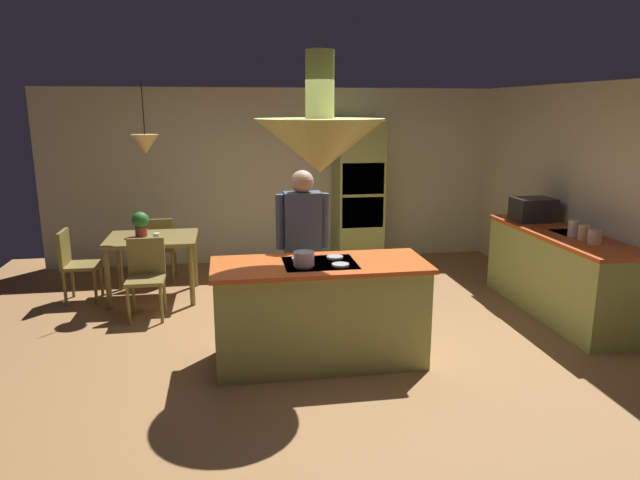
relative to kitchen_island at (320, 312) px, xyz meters
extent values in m
plane|color=#9E7042|center=(0.00, 0.20, -0.47)|extent=(8.16, 8.16, 0.00)
cube|color=beige|center=(0.00, 3.65, 0.80)|extent=(6.80, 0.10, 2.55)
cube|color=beige|center=(3.25, 0.60, 0.80)|extent=(0.10, 7.20, 2.55)
cube|color=#A8B259|center=(0.00, 0.00, -0.02)|extent=(1.86, 0.72, 0.90)
cube|color=#E05B23|center=(0.00, 0.00, 0.44)|extent=(1.92, 0.78, 0.04)
cube|color=black|center=(0.00, 0.00, 0.46)|extent=(0.64, 0.52, 0.01)
cylinder|color=#B2B2B7|center=(-0.16, -0.13, 0.47)|extent=(0.15, 0.15, 0.02)
cylinder|color=#B2B2B7|center=(0.16, -0.13, 0.47)|extent=(0.15, 0.15, 0.02)
cylinder|color=#B2B2B7|center=(-0.16, 0.13, 0.47)|extent=(0.15, 0.15, 0.02)
cylinder|color=#B2B2B7|center=(0.16, 0.13, 0.47)|extent=(0.15, 0.15, 0.02)
cube|color=#A8B259|center=(2.84, 0.80, -0.02)|extent=(0.62, 2.18, 0.90)
cube|color=#E05B23|center=(2.84, 0.80, 0.44)|extent=(0.66, 2.22, 0.04)
cube|color=#B2B2B7|center=(3.00, 0.80, 0.38)|extent=(0.48, 0.36, 0.16)
cube|color=#A8B259|center=(1.10, 3.25, 0.57)|extent=(0.66, 0.62, 2.09)
cube|color=black|center=(1.10, 2.96, 0.83)|extent=(0.60, 0.04, 0.44)
cube|color=black|center=(1.10, 2.96, 0.35)|extent=(0.60, 0.04, 0.44)
cube|color=olive|center=(-1.70, 2.10, 0.27)|extent=(1.05, 0.86, 0.04)
cylinder|color=olive|center=(-2.17, 1.73, -0.11)|extent=(0.06, 0.06, 0.72)
cylinder|color=olive|center=(-1.23, 1.73, -0.11)|extent=(0.06, 0.06, 0.72)
cylinder|color=olive|center=(-2.17, 2.47, -0.11)|extent=(0.06, 0.06, 0.72)
cylinder|color=olive|center=(-1.23, 2.47, -0.11)|extent=(0.06, 0.06, 0.72)
cylinder|color=tan|center=(-0.15, 0.66, -0.06)|extent=(0.14, 0.14, 0.83)
cylinder|color=tan|center=(0.03, 0.66, -0.06)|extent=(0.14, 0.14, 0.83)
cube|color=#3F4C66|center=(-0.06, 0.66, 0.68)|extent=(0.36, 0.22, 0.64)
cylinder|color=#3F4C66|center=(-0.28, 0.66, 0.71)|extent=(0.09, 0.09, 0.54)
cylinder|color=#3F4C66|center=(0.16, 0.66, 0.71)|extent=(0.09, 0.09, 0.54)
sphere|color=tan|center=(-0.06, 0.66, 1.10)|extent=(0.22, 0.22, 0.22)
cone|color=#A8B259|center=(0.00, 0.00, 1.49)|extent=(1.10, 1.10, 0.45)
cylinder|color=#A8B259|center=(0.00, 0.00, 1.99)|extent=(0.24, 0.24, 0.55)
cone|color=#E0B266|center=(-1.70, 2.10, 1.39)|extent=(0.32, 0.32, 0.22)
cylinder|color=black|center=(-1.70, 2.10, 1.80)|extent=(0.01, 0.01, 0.60)
cube|color=olive|center=(-1.70, 1.37, -0.03)|extent=(0.40, 0.40, 0.04)
cube|color=olive|center=(-1.70, 1.55, 0.19)|extent=(0.40, 0.04, 0.42)
cylinder|color=olive|center=(-1.87, 1.20, -0.26)|extent=(0.04, 0.04, 0.43)
cylinder|color=olive|center=(-1.53, 1.20, -0.26)|extent=(0.04, 0.04, 0.43)
cylinder|color=olive|center=(-1.87, 1.54, -0.26)|extent=(0.04, 0.04, 0.43)
cylinder|color=olive|center=(-1.53, 1.54, -0.26)|extent=(0.04, 0.04, 0.43)
cube|color=olive|center=(-1.70, 2.83, -0.03)|extent=(0.40, 0.40, 0.04)
cube|color=olive|center=(-1.70, 2.65, 0.19)|extent=(0.40, 0.04, 0.42)
cylinder|color=olive|center=(-1.53, 3.00, -0.26)|extent=(0.04, 0.04, 0.43)
cylinder|color=olive|center=(-1.87, 3.00, -0.26)|extent=(0.04, 0.04, 0.43)
cylinder|color=olive|center=(-1.53, 2.66, -0.26)|extent=(0.04, 0.04, 0.43)
cylinder|color=olive|center=(-1.87, 2.66, -0.26)|extent=(0.04, 0.04, 0.43)
cube|color=olive|center=(-2.53, 2.10, -0.03)|extent=(0.40, 0.40, 0.04)
cube|color=olive|center=(-2.71, 2.10, 0.19)|extent=(0.04, 0.40, 0.42)
cylinder|color=olive|center=(-2.36, 1.93, -0.26)|extent=(0.04, 0.04, 0.43)
cylinder|color=olive|center=(-2.36, 2.27, -0.26)|extent=(0.04, 0.04, 0.43)
cylinder|color=olive|center=(-2.70, 1.93, -0.26)|extent=(0.04, 0.04, 0.43)
cylinder|color=olive|center=(-2.70, 2.27, -0.26)|extent=(0.04, 0.04, 0.43)
cylinder|color=#99382D|center=(-1.82, 2.14, 0.35)|extent=(0.14, 0.14, 0.12)
sphere|color=#2D722D|center=(-1.82, 2.14, 0.49)|extent=(0.20, 0.20, 0.20)
cylinder|color=white|center=(-1.62, 1.88, 0.33)|extent=(0.07, 0.07, 0.09)
cylinder|color=#E0B78C|center=(2.84, 0.25, 0.54)|extent=(0.14, 0.14, 0.15)
cylinder|color=#E0B78C|center=(2.84, 0.43, 0.54)|extent=(0.11, 0.11, 0.16)
cylinder|color=silver|center=(2.84, 0.61, 0.55)|extent=(0.12, 0.12, 0.17)
cube|color=#232326|center=(2.84, 1.46, 0.60)|extent=(0.46, 0.36, 0.28)
cylinder|color=#B2B2B7|center=(-0.16, -0.13, 0.54)|extent=(0.18, 0.18, 0.12)
camera|label=1|loc=(-0.78, -4.79, 1.81)|focal=31.96mm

